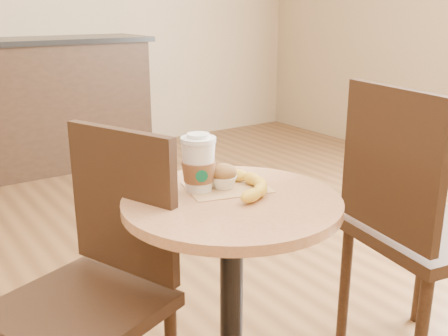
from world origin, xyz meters
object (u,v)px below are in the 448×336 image
object	(u,v)px
cafe_table	(232,275)
coffee_cup	(199,165)
muffin	(223,176)
chair_left	(96,283)
chair_right	(415,222)
banana	(242,183)

from	to	relation	value
cafe_table	coffee_cup	size ratio (longest dim) A/B	4.31
cafe_table	muffin	world-z (taller)	muffin
cafe_table	chair_left	world-z (taller)	chair_left
chair_right	banana	world-z (taller)	chair_right
coffee_cup	banana	world-z (taller)	coffee_cup
coffee_cup	banana	bearing A→B (deg)	-9.53
chair_right	coffee_cup	size ratio (longest dim) A/B	5.97
chair_left	coffee_cup	xyz separation A→B (m)	(0.32, -0.05, 0.31)
cafe_table	chair_right	size ratio (longest dim) A/B	0.72
chair_left	chair_right	size ratio (longest dim) A/B	0.91
chair_right	muffin	distance (m)	0.71
chair_right	coffee_cup	distance (m)	0.79
coffee_cup	banana	xyz separation A→B (m)	(0.11, -0.07, -0.06)
cafe_table	muffin	xyz separation A→B (m)	(0.03, 0.08, 0.28)
banana	coffee_cup	bearing A→B (deg)	164.18
chair_left	banana	size ratio (longest dim) A/B	3.38
muffin	coffee_cup	bearing A→B (deg)	160.28
chair_left	muffin	size ratio (longest dim) A/B	11.43
cafe_table	banana	size ratio (longest dim) A/B	2.68
cafe_table	chair_right	world-z (taller)	chair_right
coffee_cup	cafe_table	bearing A→B (deg)	-46.16
chair_right	muffin	size ratio (longest dim) A/B	12.54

